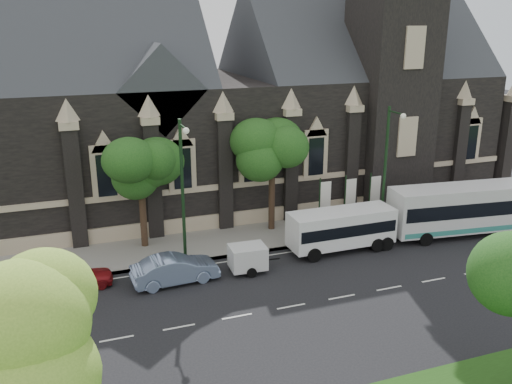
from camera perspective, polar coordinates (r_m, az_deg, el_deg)
name	(u,v)px	position (r m, az deg, el deg)	size (l,w,h in m)	color
ground	(291,306)	(29.53, 3.68, -11.81)	(160.00, 160.00, 0.00)	black
sidewalk	(236,240)	(37.51, -2.11, -5.00)	(80.00, 5.00, 0.15)	gray
museum	(259,99)	(45.51, 0.36, 9.63)	(40.00, 17.70, 29.90)	black
tree_park_near	(32,322)	(16.85, -22.26, -12.44)	(4.42, 4.42, 8.56)	black
tree_walk_right	(274,150)	(37.86, 1.87, 4.36)	(4.08, 4.08, 7.80)	black
tree_walk_left	(142,163)	(35.62, -11.74, 3.01)	(3.91, 3.91, 7.64)	black
street_lamp_near	(387,164)	(37.99, 13.48, 2.83)	(0.36, 1.88, 9.00)	black
street_lamp_mid	(183,185)	(32.65, -7.60, 0.77)	(0.36, 1.88, 9.00)	black
banner_flag_left	(323,200)	(38.52, 7.02, -0.84)	(0.90, 0.10, 4.00)	black
banner_flag_center	(349,197)	(39.43, 9.62, -0.52)	(0.90, 0.10, 4.00)	black
banner_flag_right	(373,194)	(40.42, 12.09, -0.22)	(0.90, 0.10, 4.00)	black
tour_coach	(474,208)	(41.05, 21.72, -1.51)	(12.29, 3.93, 3.52)	silver
shuttle_bus	(342,227)	(35.98, 8.91, -3.65)	(7.01, 2.50, 2.70)	white
box_trailer	(248,257)	(32.78, -0.87, -6.81)	(3.11, 1.83, 1.65)	silver
sedan	(175,269)	(31.90, -8.42, -7.97)	(1.73, 4.96, 1.63)	#8094B8
car_far_red	(76,277)	(32.58, -18.24, -8.41)	(1.61, 4.01, 1.37)	maroon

